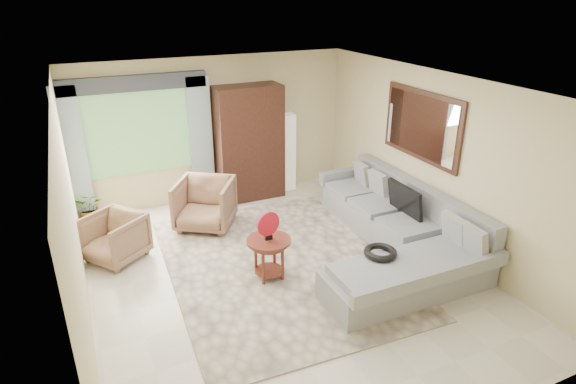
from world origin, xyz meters
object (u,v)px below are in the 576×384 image
tv_screen (405,200)px  floor_lamp (288,152)px  armchair_left (114,238)px  armoire (249,143)px  coffee_table (269,258)px  armchair_right (205,204)px  potted_plant (90,207)px  sectional_sofa (397,235)px

tv_screen → floor_lamp: floor_lamp is taller
armchair_left → floor_lamp: floor_lamp is taller
armoire → coffee_table: bearing=-105.4°
armchair_right → potted_plant: armchair_right is taller
armoire → armchair_left: bearing=-152.3°
coffee_table → armchair_left: bearing=143.0°
sectional_sofa → potted_plant: (-4.08, 2.99, -0.01)m
coffee_table → armchair_left: (-1.84, 1.39, 0.04)m
tv_screen → coffee_table: 2.29m
potted_plant → floor_lamp: bearing=-0.6°
tv_screen → floor_lamp: 2.82m
sectional_sofa → armchair_left: sectional_sofa is taller
coffee_table → potted_plant: coffee_table is taller
tv_screen → armchair_left: size_ratio=0.97×
armchair_left → floor_lamp: (3.40, 1.42, 0.40)m
tv_screen → armchair_right: size_ratio=0.83×
tv_screen → floor_lamp: size_ratio=0.49×
sectional_sofa → potted_plant: size_ratio=6.34×
tv_screen → sectional_sofa: bearing=-140.3°
armoire → floor_lamp: 0.86m
armoire → tv_screen: bearing=-60.7°
armchair_right → armoire: bearing=71.0°
coffee_table → armchair_left: 2.31m
tv_screen → potted_plant: (-4.35, 2.77, -0.45)m
potted_plant → armoire: size_ratio=0.26×
armchair_left → armchair_right: size_ratio=0.85×
floor_lamp → tv_screen: bearing=-75.6°
armchair_right → potted_plant: size_ratio=1.64×
tv_screen → coffee_table: (-2.26, -0.08, -0.41)m
sectional_sofa → tv_screen: size_ratio=4.68×
tv_screen → armoire: (-1.50, 2.68, 0.33)m
floor_lamp → armchair_left: bearing=-157.3°
coffee_table → sectional_sofa: bearing=-4.2°
armchair_right → tv_screen: bearing=-1.7°
coffee_table → armoire: bearing=74.6°
potted_plant → floor_lamp: 3.68m
coffee_table → armchair_left: size_ratio=0.78×
tv_screen → potted_plant: size_ratio=1.36×
armchair_left → armchair_right: (1.48, 0.47, 0.06)m
sectional_sofa → tv_screen: bearing=39.7°
tv_screen → potted_plant: tv_screen is taller
armchair_left → armoire: armoire is taller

